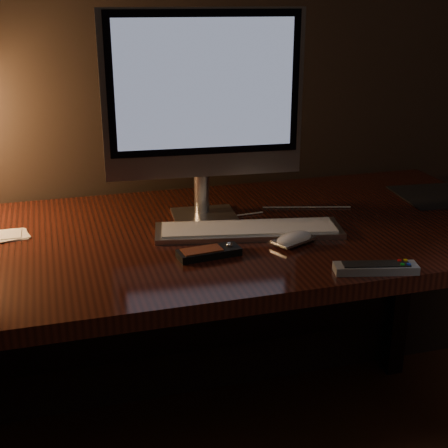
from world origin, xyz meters
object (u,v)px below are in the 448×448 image
object	(u,v)px
keyboard	(249,230)
mouse	(294,240)
tv_remote	(376,268)
monitor	(204,99)
desk	(212,266)
media_remote	(209,252)

from	to	relation	value
keyboard	mouse	bearing A→B (deg)	-40.50
mouse	tv_remote	bearing A→B (deg)	-85.25
monitor	tv_remote	distance (m)	0.59
monitor	mouse	world-z (taller)	monitor
monitor	keyboard	world-z (taller)	monitor
desk	mouse	distance (m)	0.29
monitor	media_remote	distance (m)	0.40
tv_remote	monitor	bearing A→B (deg)	134.89
desk	monitor	size ratio (longest dim) A/B	3.03
mouse	tv_remote	size ratio (longest dim) A/B	0.57
monitor	desk	bearing A→B (deg)	-64.82
media_remote	tv_remote	xyz separation A→B (m)	(0.32, -0.18, 0.00)
mouse	tv_remote	xyz separation A→B (m)	(0.11, -0.20, 0.00)
keyboard	media_remote	bearing A→B (deg)	-127.99
monitor	media_remote	xyz separation A→B (m)	(-0.06, -0.25, -0.30)
keyboard	media_remote	xyz separation A→B (m)	(-0.13, -0.11, 0.00)
monitor	tv_remote	size ratio (longest dim) A/B	2.90
desk	tv_remote	distance (m)	0.50
mouse	monitor	bearing A→B (deg)	99.02
desk	media_remote	size ratio (longest dim) A/B	10.88
desk	monitor	world-z (taller)	monitor
mouse	media_remote	xyz separation A→B (m)	(-0.21, -0.01, -0.00)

